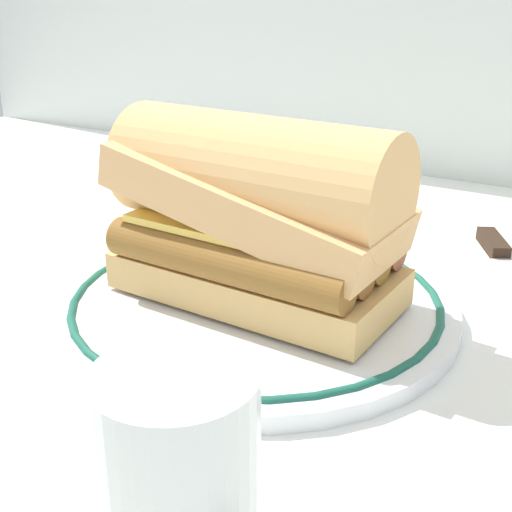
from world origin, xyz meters
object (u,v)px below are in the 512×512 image
object	(u,v)px
plate	(256,303)
sausage_sandwich	(256,211)
drinking_glass	(180,496)
butter_knife	(503,258)

from	to	relation	value
plate	sausage_sandwich	size ratio (longest dim) A/B	1.40
plate	drinking_glass	xyz separation A→B (m)	(0.09, -0.22, 0.03)
drinking_glass	butter_knife	size ratio (longest dim) A/B	0.71
sausage_sandwich	butter_knife	world-z (taller)	sausage_sandwich
sausage_sandwich	butter_knife	size ratio (longest dim) A/B	1.51
plate	butter_knife	xyz separation A→B (m)	(0.13, 0.19, -0.00)
sausage_sandwich	drinking_glass	distance (m)	0.24
sausage_sandwich	butter_knife	xyz separation A→B (m)	(0.13, 0.19, -0.07)
drinking_glass	butter_knife	bearing A→B (deg)	84.42
plate	sausage_sandwich	bearing A→B (deg)	102.09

